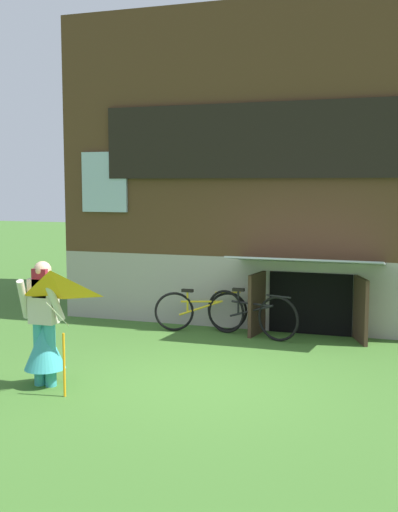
% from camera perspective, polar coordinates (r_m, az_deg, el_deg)
% --- Properties ---
extents(ground_plane, '(60.00, 60.00, 0.00)m').
position_cam_1_polar(ground_plane, '(8.50, 0.76, -10.95)').
color(ground_plane, '#3D6B28').
extents(log_house, '(7.58, 5.50, 5.62)m').
position_cam_1_polar(log_house, '(13.16, 7.69, 7.56)').
color(log_house, '#9E998E').
rests_on(log_house, ground_plane).
extents(person, '(0.61, 0.52, 1.59)m').
position_cam_1_polar(person, '(8.32, -13.64, -6.76)').
color(person, teal).
rests_on(person, ground_plane).
extents(kite, '(0.83, 0.85, 1.45)m').
position_cam_1_polar(kite, '(7.59, -13.05, -3.83)').
color(kite, orange).
rests_on(kite, ground_plane).
extents(bicycle_black, '(1.69, 0.56, 0.80)m').
position_cam_1_polar(bicycle_black, '(10.72, 4.66, -5.18)').
color(bicycle_black, black).
rests_on(bicycle_black, ground_plane).
extents(bicycle_yellow, '(1.54, 0.55, 0.74)m').
position_cam_1_polar(bicycle_yellow, '(11.11, 0.16, -4.89)').
color(bicycle_yellow, black).
rests_on(bicycle_yellow, ground_plane).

